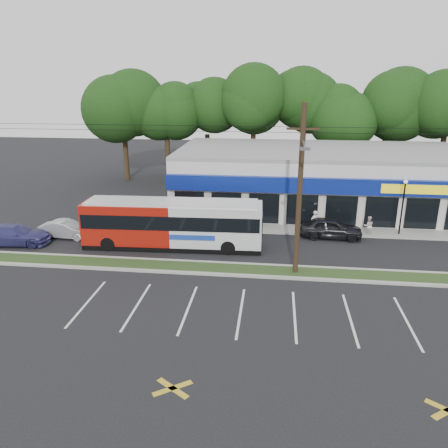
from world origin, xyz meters
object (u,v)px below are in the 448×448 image
at_px(utility_pole, 297,186).
at_px(car_blue, 15,235).
at_px(car_silver, 67,229).
at_px(pedestrian_b, 368,226).
at_px(metrobus, 173,223).
at_px(pedestrian_a, 314,222).
at_px(car_dark, 331,228).
at_px(lamp_post, 403,201).

relative_size(utility_pole, car_blue, 10.18).
distance_m(car_silver, car_blue, 3.48).
height_order(car_blue, pedestrian_b, pedestrian_b).
bearing_deg(metrobus, pedestrian_a, 19.82).
relative_size(utility_pole, pedestrian_a, 28.10).
distance_m(pedestrian_a, pedestrian_b, 4.00).
distance_m(car_blue, pedestrian_a, 21.77).
bearing_deg(car_blue, car_dark, -86.22).
relative_size(metrobus, pedestrian_b, 8.31).
bearing_deg(lamp_post, car_dark, -167.06).
xyz_separation_m(car_dark, pedestrian_a, (-1.14, 0.89, 0.12)).
relative_size(lamp_post, pedestrian_b, 2.85).
height_order(metrobus, car_silver, metrobus).
bearing_deg(lamp_post, utility_pole, -136.05).
xyz_separation_m(car_silver, pedestrian_b, (22.19, 3.15, 0.10)).
height_order(metrobus, pedestrian_a, metrobus).
bearing_deg(lamp_post, pedestrian_a, -177.29).
bearing_deg(car_silver, pedestrian_a, -75.82).
height_order(utility_pole, pedestrian_b, utility_pole).
height_order(metrobus, pedestrian_b, metrobus).
bearing_deg(lamp_post, pedestrian_b, -172.68).
height_order(utility_pole, metrobus, utility_pole).
bearing_deg(car_blue, car_silver, -66.59).
distance_m(utility_pole, pedestrian_a, 9.01).
distance_m(car_silver, pedestrian_b, 22.41).
xyz_separation_m(metrobus, car_silver, (-8.22, 0.85, -1.10)).
relative_size(car_dark, pedestrian_a, 2.53).
height_order(car_blue, pedestrian_a, pedestrian_a).
distance_m(utility_pole, pedestrian_b, 10.64).
relative_size(utility_pole, car_silver, 12.74).
xyz_separation_m(lamp_post, metrobus, (-16.31, -4.30, -0.92)).
bearing_deg(car_silver, utility_pole, -100.77).
relative_size(car_silver, car_blue, 0.80).
distance_m(metrobus, car_dark, 11.58).
distance_m(metrobus, pedestrian_a, 10.78).
relative_size(car_dark, car_silver, 1.15).
xyz_separation_m(pedestrian_a, pedestrian_b, (4.00, 0.00, -0.14)).
xyz_separation_m(lamp_post, pedestrian_b, (-2.33, -0.30, -1.93)).
bearing_deg(pedestrian_b, car_silver, 3.62).
bearing_deg(utility_pole, car_silver, 164.88).
bearing_deg(pedestrian_b, metrobus, 11.51).
xyz_separation_m(car_silver, pedestrian_a, (18.19, 3.15, 0.24)).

